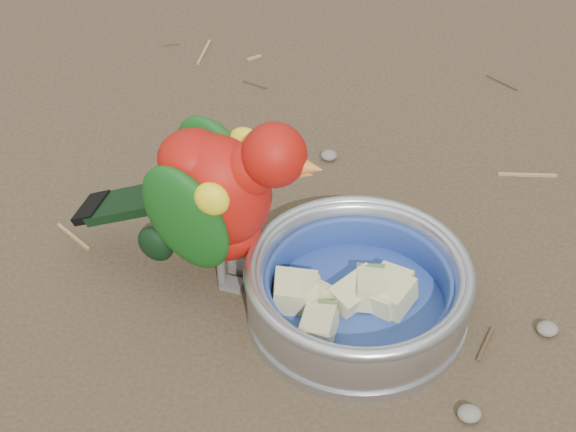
# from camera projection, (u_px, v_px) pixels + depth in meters

# --- Properties ---
(ground) EXTENTS (60.00, 60.00, 0.00)m
(ground) POSITION_uv_depth(u_px,v_px,m) (250.00, 280.00, 0.84)
(ground) COLOR #433424
(food_bowl) EXTENTS (0.20, 0.20, 0.02)m
(food_bowl) POSITION_uv_depth(u_px,v_px,m) (357.00, 309.00, 0.80)
(food_bowl) COLOR #B2B2BA
(food_bowl) RESTS_ON ground
(bowl_wall) EXTENTS (0.20, 0.20, 0.04)m
(bowl_wall) POSITION_uv_depth(u_px,v_px,m) (358.00, 286.00, 0.78)
(bowl_wall) COLOR #B2B2BA
(bowl_wall) RESTS_ON food_bowl
(fruit_wedges) EXTENTS (0.12, 0.12, 0.03)m
(fruit_wedges) POSITION_uv_depth(u_px,v_px,m) (358.00, 291.00, 0.79)
(fruit_wedges) COLOR beige
(fruit_wedges) RESTS_ON food_bowl
(lory_parrot) EXTENTS (0.24, 0.16, 0.18)m
(lory_parrot) POSITION_uv_depth(u_px,v_px,m) (218.00, 205.00, 0.79)
(lory_parrot) COLOR #AD110A
(lory_parrot) RESTS_ON ground
(ground_debris) EXTENTS (0.90, 0.80, 0.01)m
(ground_debris) POSITION_uv_depth(u_px,v_px,m) (228.00, 258.00, 0.86)
(ground_debris) COLOR olive
(ground_debris) RESTS_ON ground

